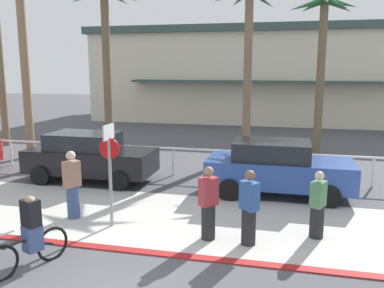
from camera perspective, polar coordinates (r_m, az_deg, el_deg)
ground_plane at (r=16.24m, az=2.72°, el=-3.27°), size 80.00×80.00×0.00m
sidewalk_strip at (r=10.83m, az=-3.03°, el=-10.40°), size 44.00×4.00×0.02m
curb_paint at (r=9.08m, az=-6.68°, el=-14.73°), size 44.00×0.24×0.03m
building_backdrop at (r=33.19m, az=10.12°, el=9.58°), size 25.11×12.69×6.75m
rail_fence at (r=14.61m, az=1.66°, el=-1.46°), size 25.05×0.08×1.04m
stop_sign_bike_lane at (r=10.07m, az=-11.43°, el=-2.30°), size 0.52×0.56×2.56m
palm_tree_2 at (r=19.25m, az=-22.70°, el=15.69°), size 3.50×3.08×7.60m
palm_tree_3 at (r=19.28m, az=-12.07°, el=14.82°), size 3.29×3.27×7.38m
palm_tree_4 at (r=18.39m, az=7.90°, el=14.80°), size 3.03×2.97×7.25m
palm_tree_5 at (r=19.34m, az=17.76°, el=14.32°), size 2.97×3.61×6.94m
car_black_1 at (r=14.58m, az=-14.14°, el=-1.68°), size 4.40×2.02×1.69m
car_blue_2 at (r=12.83m, az=11.85°, el=-3.25°), size 4.40×2.02×1.69m
cyclist_black_0 at (r=8.72m, az=-21.68°, el=-11.69°), size 0.78×1.69×1.50m
pedestrian_0 at (r=9.37m, az=2.31°, el=-8.69°), size 0.46×0.47×1.72m
pedestrian_1 at (r=9.17m, az=7.97°, el=-9.24°), size 0.47×0.46×1.72m
pedestrian_2 at (r=9.88m, az=17.13°, el=-8.53°), size 0.43×0.47×1.60m
pedestrian_3 at (r=11.07m, az=-16.36°, el=-5.83°), size 0.44×0.48×1.80m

